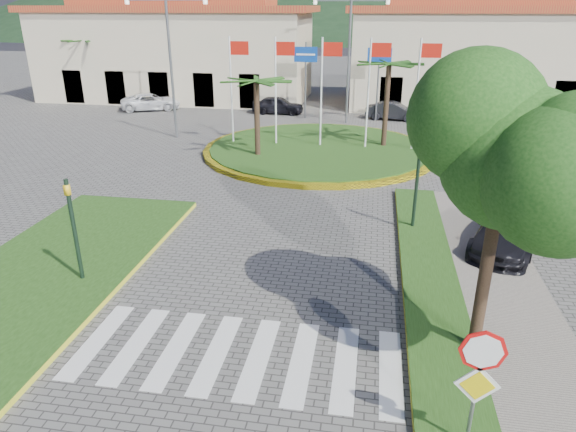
% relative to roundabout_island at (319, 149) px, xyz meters
% --- Properties ---
extents(median_left, '(5.00, 14.00, 0.18)m').
position_rel_roundabout_island_xyz_m(median_left, '(-6.50, -16.00, -0.08)').
color(median_left, '#1F4112').
rests_on(median_left, ground).
extents(crosswalk, '(8.00, 3.00, 0.01)m').
position_rel_roundabout_island_xyz_m(crosswalk, '(-0.00, -18.00, -0.16)').
color(crosswalk, silver).
rests_on(crosswalk, ground).
extents(roundabout_island, '(12.70, 12.70, 6.00)m').
position_rel_roundabout_island_xyz_m(roundabout_island, '(0.00, 0.00, 0.00)').
color(roundabout_island, yellow).
rests_on(roundabout_island, ground).
extents(stop_sign, '(0.80, 0.11, 2.65)m').
position_rel_roundabout_island_xyz_m(stop_sign, '(4.90, -20.04, 1.62)').
color(stop_sign, slate).
rests_on(stop_sign, ground).
extents(deciduous_tree, '(3.60, 3.60, 6.80)m').
position_rel_roundabout_island_xyz_m(deciduous_tree, '(5.50, -17.00, 5.01)').
color(deciduous_tree, black).
rests_on(deciduous_tree, ground).
extents(traffic_light_left, '(0.15, 0.18, 3.20)m').
position_rel_roundabout_island_xyz_m(traffic_light_left, '(-5.20, -15.50, 1.77)').
color(traffic_light_left, black).
rests_on(traffic_light_left, ground).
extents(traffic_light_right, '(0.15, 0.18, 3.20)m').
position_rel_roundabout_island_xyz_m(traffic_light_right, '(4.50, -10.00, 1.77)').
color(traffic_light_right, black).
rests_on(traffic_light_right, ground).
extents(traffic_light_far, '(0.18, 0.15, 3.20)m').
position_rel_roundabout_island_xyz_m(traffic_light_far, '(8.00, 4.00, 1.77)').
color(traffic_light_far, black).
rests_on(traffic_light_far, ground).
extents(direction_sign_west, '(1.60, 0.14, 5.20)m').
position_rel_roundabout_island_xyz_m(direction_sign_west, '(-2.00, 8.97, 3.36)').
color(direction_sign_west, slate).
rests_on(direction_sign_west, ground).
extents(direction_sign_east, '(1.60, 0.14, 5.20)m').
position_rel_roundabout_island_xyz_m(direction_sign_east, '(3.00, 8.97, 3.36)').
color(direction_sign_east, slate).
rests_on(direction_sign_east, ground).
extents(street_lamp_centre, '(4.80, 0.16, 8.00)m').
position_rel_roundabout_island_xyz_m(street_lamp_centre, '(1.00, 8.00, 4.33)').
color(street_lamp_centre, slate).
rests_on(street_lamp_centre, ground).
extents(street_lamp_west, '(4.80, 0.16, 8.00)m').
position_rel_roundabout_island_xyz_m(street_lamp_west, '(-9.00, 2.00, 4.33)').
color(street_lamp_west, slate).
rests_on(street_lamp_west, ground).
extents(building_left, '(23.32, 9.54, 8.05)m').
position_rel_roundabout_island_xyz_m(building_left, '(-14.00, 16.00, 3.73)').
color(building_left, beige).
rests_on(building_left, ground).
extents(building_right, '(19.08, 9.54, 8.05)m').
position_rel_roundabout_island_xyz_m(building_right, '(10.00, 16.00, 3.73)').
color(building_right, beige).
rests_on(building_right, ground).
extents(hill_near_back, '(110.00, 110.00, 16.00)m').
position_rel_roundabout_island_xyz_m(hill_near_back, '(-10.00, 108.00, 7.83)').
color(hill_near_back, black).
rests_on(hill_near_back, ground).
extents(white_van, '(4.89, 3.56, 1.24)m').
position_rel_roundabout_island_xyz_m(white_van, '(-14.17, 10.13, 0.45)').
color(white_van, white).
rests_on(white_van, ground).
extents(car_dark_a, '(3.80, 1.58, 1.29)m').
position_rel_roundabout_island_xyz_m(car_dark_a, '(-4.23, 10.36, 0.47)').
color(car_dark_a, black).
rests_on(car_dark_a, ground).
extents(car_dark_b, '(3.89, 1.83, 1.23)m').
position_rel_roundabout_island_xyz_m(car_dark_b, '(4.20, 9.53, 0.45)').
color(car_dark_b, black).
rests_on(car_dark_b, ground).
extents(car_side_right, '(3.46, 4.90, 1.32)m').
position_rel_roundabout_island_xyz_m(car_side_right, '(7.50, -11.04, 0.49)').
color(car_side_right, black).
rests_on(car_side_right, ground).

